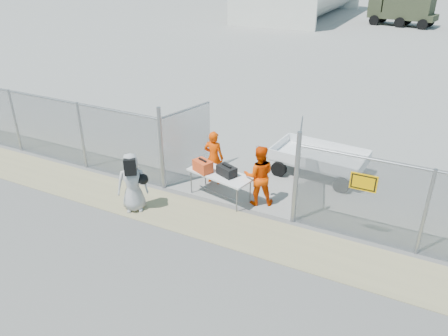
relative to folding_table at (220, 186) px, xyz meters
The scene contains 12 objects.
ground 2.27m from the folding_table, 83.98° to the right, with size 160.00×160.00×0.00m, color #4D4D4D.
tarmac_inside 39.78m from the folding_table, 89.66° to the left, with size 160.00×80.00×0.01m, color gray.
dirt_strip 1.30m from the folding_table, 79.14° to the right, with size 44.00×1.60×0.01m, color #968C62.
chain_link_fence 0.78m from the folding_table, 43.29° to the right, with size 40.00×0.20×2.20m, color gray, non-canonical shape.
folding_table is the anchor object (origin of this frame).
orange_bag 0.74m from the folding_table, 167.89° to the right, with size 0.52×0.35×0.32m, color #EF4B1E.
black_duffel 0.57m from the folding_table, ahead, with size 0.55×0.32×0.26m, color black.
security_worker_left 1.04m from the folding_table, 128.64° to the left, with size 0.61×0.40×1.66m, color #EA3F00.
security_worker_right 1.19m from the folding_table, 12.11° to the left, with size 0.84×0.65×1.72m, color #EA3F00.
visitor 2.43m from the folding_table, 138.50° to the right, with size 0.81×0.53×1.65m, color #9F9F9F.
utility_trailer 3.42m from the folding_table, 52.86° to the left, with size 3.64×1.87×0.88m, color white, non-canonical shape.
military_truck 35.64m from the folding_table, 89.03° to the left, with size 5.88×2.17×2.80m, color #333924, non-canonical shape.
Camera 1 is at (4.70, -7.33, 6.32)m, focal length 35.00 mm.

